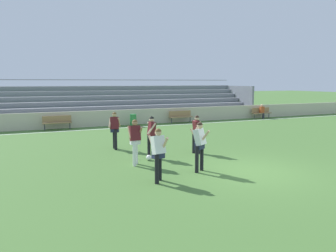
% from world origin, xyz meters
% --- Properties ---
extents(ground_plane, '(160.00, 160.00, 0.00)m').
position_xyz_m(ground_plane, '(0.00, 0.00, 0.00)').
color(ground_plane, '#477033').
extents(field_line_sideline, '(44.00, 0.12, 0.01)m').
position_xyz_m(field_line_sideline, '(0.00, 12.13, 0.00)').
color(field_line_sideline, white).
rests_on(field_line_sideline, ground).
extents(sideline_wall, '(48.00, 0.16, 1.11)m').
position_xyz_m(sideline_wall, '(0.00, 13.53, 0.55)').
color(sideline_wall, beige).
rests_on(sideline_wall, ground).
extents(bleacher_stand, '(25.97, 4.57, 3.29)m').
position_xyz_m(bleacher_stand, '(-1.48, 16.85, 1.45)').
color(bleacher_stand, '#B2B2B7').
rests_on(bleacher_stand, ground).
extents(bench_centre_sideline, '(1.80, 0.40, 0.90)m').
position_xyz_m(bench_centre_sideline, '(-5.48, 13.05, 0.55)').
color(bench_centre_sideline, '#99754C').
rests_on(bench_centre_sideline, ground).
extents(bench_far_right, '(1.80, 0.40, 0.90)m').
position_xyz_m(bench_far_right, '(3.42, 13.05, 0.55)').
color(bench_far_right, '#99754C').
rests_on(bench_far_right, ground).
extents(bench_near_wall_gap, '(1.80, 0.40, 0.90)m').
position_xyz_m(bench_near_wall_gap, '(11.04, 13.05, 0.55)').
color(bench_near_wall_gap, '#99754C').
rests_on(bench_near_wall_gap, ground).
extents(trash_bin, '(0.45, 0.45, 0.85)m').
position_xyz_m(trash_bin, '(-0.44, 12.70, 0.42)').
color(trash_bin, '#2D7F3D').
rests_on(trash_bin, ground).
extents(spectator_seated, '(0.36, 0.42, 1.21)m').
position_xyz_m(spectator_seated, '(11.04, 12.93, 0.70)').
color(spectator_seated, '#2D2D38').
rests_on(spectator_seated, ground).
extents(player_dark_wide_right, '(0.50, 0.45, 1.71)m').
position_xyz_m(player_dark_wide_right, '(-2.52, 3.30, 1.02)').
color(player_dark_wide_right, black).
rests_on(player_dark_wide_right, ground).
extents(player_dark_pressing_high, '(0.45, 0.57, 1.72)m').
position_xyz_m(player_dark_pressing_high, '(-3.49, 2.48, 1.03)').
color(player_dark_pressing_high, white).
rests_on(player_dark_pressing_high, ground).
extents(player_white_dropping_back, '(0.51, 0.73, 1.73)m').
position_xyz_m(player_white_dropping_back, '(-1.71, 0.76, 1.03)').
color(player_white_dropping_back, black).
rests_on(player_white_dropping_back, ground).
extents(player_dark_on_ball, '(0.64, 0.46, 1.72)m').
position_xyz_m(player_dark_on_ball, '(-3.50, 5.57, 1.03)').
color(player_dark_on_ball, black).
rests_on(player_dark_on_ball, ground).
extents(player_white_challenging, '(0.45, 0.66, 1.68)m').
position_xyz_m(player_white_challenging, '(-3.44, 0.24, 1.00)').
color(player_white_challenging, black).
rests_on(player_white_challenging, ground).
extents(player_dark_overlapping, '(0.45, 0.46, 1.66)m').
position_xyz_m(player_dark_overlapping, '(-0.43, 3.33, 0.98)').
color(player_dark_overlapping, black).
rests_on(player_dark_overlapping, ground).
extents(soccer_ball, '(0.22, 0.22, 0.22)m').
position_xyz_m(soccer_ball, '(-2.79, 2.94, 0.11)').
color(soccer_ball, white).
rests_on(soccer_ball, ground).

